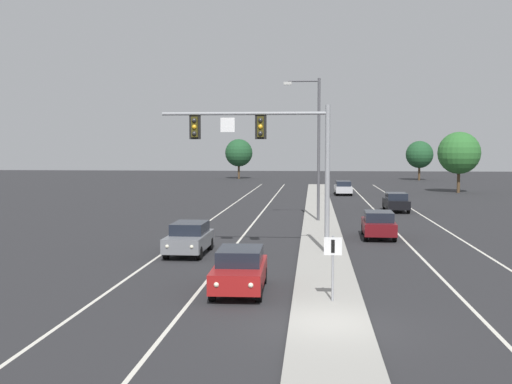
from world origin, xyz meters
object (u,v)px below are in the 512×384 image
at_px(median_sign_post, 333,258).
at_px(car_oncoming_grey, 189,238).
at_px(car_receding_black, 396,202).
at_px(tree_far_right_b, 419,155).
at_px(street_lamp_median, 316,141).
at_px(tree_far_right_a, 459,153).
at_px(car_receding_silver, 343,188).
at_px(tree_far_left_b, 239,153).
at_px(car_oncoming_red, 240,269).
at_px(overhead_signal_mast, 273,146).
at_px(car_receding_darkred, 379,224).

distance_m(median_sign_post, car_oncoming_grey, 12.03).
xyz_separation_m(car_receding_black, tree_far_right_b, (10.41, 53.59, 3.38)).
distance_m(median_sign_post, street_lamp_median, 24.66).
bearing_deg(tree_far_right_a, car_oncoming_grey, -116.47).
distance_m(car_oncoming_grey, car_receding_silver, 42.66).
distance_m(car_oncoming_grey, tree_far_left_b, 79.08).
relative_size(median_sign_post, tree_far_right_b, 0.34).
xyz_separation_m(car_receding_black, tree_far_left_b, (-19.58, 55.96, 3.62)).
xyz_separation_m(car_oncoming_grey, car_receding_silver, (9.46, 41.60, 0.00)).
bearing_deg(tree_far_right_b, car_oncoming_red, -103.28).
height_order(car_oncoming_grey, car_receding_black, same).
height_order(overhead_signal_mast, tree_far_right_b, overhead_signal_mast).
bearing_deg(car_oncoming_red, street_lamp_median, 82.88).
xyz_separation_m(street_lamp_median, car_oncoming_grey, (-6.26, -14.39, -4.97)).
xyz_separation_m(car_oncoming_grey, tree_far_left_b, (-6.62, 78.72, 3.62)).
bearing_deg(car_oncoming_grey, car_receding_black, 60.34).
bearing_deg(car_receding_silver, car_oncoming_grey, -102.81).
relative_size(median_sign_post, car_receding_darkred, 0.49).
height_order(car_receding_silver, tree_far_right_a, tree_far_right_a).
bearing_deg(median_sign_post, tree_far_right_a, 73.81).
bearing_deg(tree_far_left_b, tree_far_right_a, -47.21).
bearing_deg(street_lamp_median, tree_far_right_a, 62.24).
height_order(overhead_signal_mast, street_lamp_median, street_lamp_median).
xyz_separation_m(street_lamp_median, car_receding_black, (6.70, 8.36, -4.97)).
bearing_deg(car_oncoming_red, car_receding_silver, 83.11).
xyz_separation_m(median_sign_post, car_receding_darkred, (3.16, 16.63, -0.77)).
height_order(median_sign_post, car_receding_black, median_sign_post).
distance_m(car_receding_silver, tree_far_right_b, 37.58).
relative_size(car_receding_black, tree_far_left_b, 0.66).
bearing_deg(car_receding_darkred, median_sign_post, -100.76).
distance_m(car_receding_darkred, car_receding_silver, 34.88).
distance_m(overhead_signal_mast, car_receding_black, 24.74).
xyz_separation_m(overhead_signal_mast, car_oncoming_grey, (-4.13, -0.09, -4.55)).
distance_m(median_sign_post, car_oncoming_red, 3.87).
bearing_deg(tree_far_right_a, tree_far_right_b, 89.61).
xyz_separation_m(car_oncoming_red, car_receding_black, (9.51, 30.86, 0.00)).
xyz_separation_m(median_sign_post, tree_far_left_b, (-13.40, 88.62, 2.85)).
height_order(median_sign_post, tree_far_right_b, tree_far_right_b).
height_order(car_oncoming_red, tree_far_left_b, tree_far_left_b).
xyz_separation_m(median_sign_post, car_oncoming_red, (-3.34, 1.80, -0.77)).
relative_size(car_receding_black, car_receding_silver, 0.99).
bearing_deg(tree_far_left_b, car_oncoming_red, -83.39).
relative_size(tree_far_left_b, tree_far_right_b, 1.06).
bearing_deg(car_oncoming_grey, overhead_signal_mast, 1.31).
bearing_deg(car_oncoming_grey, car_oncoming_red, -66.94).
relative_size(car_oncoming_grey, car_receding_silver, 1.00).
relative_size(overhead_signal_mast, car_receding_silver, 1.83).
bearing_deg(car_receding_darkred, street_lamp_median, 115.65).
xyz_separation_m(car_receding_darkred, tree_far_left_b, (-16.56, 71.99, 3.62)).
relative_size(car_receding_silver, tree_far_left_b, 0.66).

